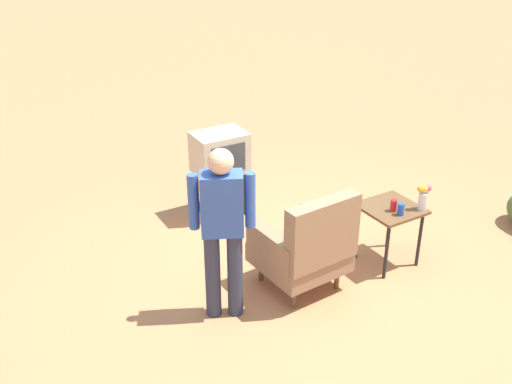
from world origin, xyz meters
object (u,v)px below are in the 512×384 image
object	(u,v)px
armchair	(306,245)
flower_vase	(423,196)
soda_can_red	(393,205)
tv_on_stand	(220,153)
person_standing	(222,225)
side_table	(390,215)
soda_can_blue	(401,209)

from	to	relation	value
armchair	flower_vase	xyz separation A→B (m)	(-1.25, 0.23, 0.30)
armchair	soda_can_red	size ratio (longest dim) A/B	8.69
tv_on_stand	soda_can_red	bearing A→B (deg)	115.91
tv_on_stand	person_standing	xyz separation A→B (m)	(0.89, 1.73, 0.16)
side_table	flower_vase	xyz separation A→B (m)	(-0.23, 0.19, 0.24)
side_table	tv_on_stand	xyz separation A→B (m)	(0.97, -1.84, 0.23)
side_table	flower_vase	bearing A→B (deg)	140.36
soda_can_blue	tv_on_stand	bearing A→B (deg)	-65.08
tv_on_stand	person_standing	world-z (taller)	person_standing
soda_can_red	soda_can_blue	bearing A→B (deg)	92.91
side_table	soda_can_blue	distance (m)	0.23
armchair	flower_vase	world-z (taller)	armchair
side_table	flower_vase	world-z (taller)	flower_vase
person_standing	soda_can_blue	bearing A→B (deg)	171.27
armchair	soda_can_blue	distance (m)	1.02
soda_can_blue	soda_can_red	bearing A→B (deg)	-87.09
tv_on_stand	soda_can_blue	size ratio (longest dim) A/B	8.44
armchair	soda_can_blue	size ratio (longest dim) A/B	8.69
soda_can_blue	flower_vase	size ratio (longest dim) A/B	0.46
person_standing	flower_vase	xyz separation A→B (m)	(-2.09, 0.30, -0.14)
person_standing	soda_can_red	xyz separation A→B (m)	(-1.82, 0.18, -0.23)
soda_can_blue	person_standing	bearing A→B (deg)	-8.73
armchair	soda_can_blue	world-z (taller)	armchair
armchair	flower_vase	bearing A→B (deg)	169.58
tv_on_stand	soda_can_red	size ratio (longest dim) A/B	8.44
person_standing	flower_vase	world-z (taller)	person_standing
tv_on_stand	flower_vase	world-z (taller)	tv_on_stand
soda_can_red	soda_can_blue	xyz separation A→B (m)	(-0.00, 0.10, 0.00)
armchair	side_table	xyz separation A→B (m)	(-1.02, 0.04, 0.05)
tv_on_stand	flower_vase	xyz separation A→B (m)	(-1.20, 2.03, 0.01)
armchair	tv_on_stand	size ratio (longest dim) A/B	1.03
side_table	soda_can_red	size ratio (longest dim) A/B	5.30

